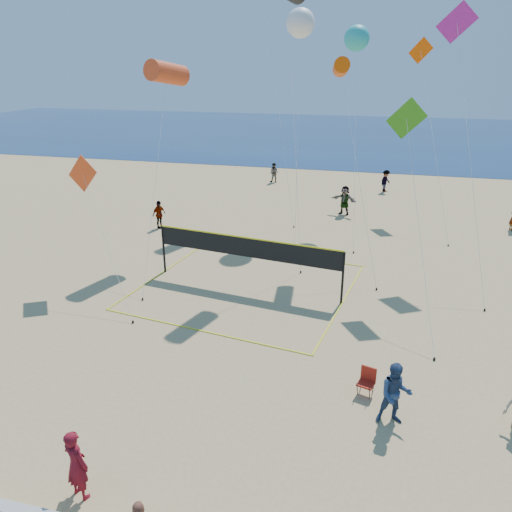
# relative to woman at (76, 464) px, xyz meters

# --- Properties ---
(ground) EXTENTS (120.00, 120.00, 0.00)m
(ground) POSITION_rel_woman_xyz_m (3.57, 1.85, -0.93)
(ground) COLOR tan
(ground) RESTS_ON ground
(ocean) EXTENTS (140.00, 50.00, 0.03)m
(ocean) POSITION_rel_woman_xyz_m (3.57, 63.85, -0.92)
(ocean) COLOR navy
(ocean) RESTS_ON ground
(woman) EXTENTS (0.79, 0.64, 1.87)m
(woman) POSITION_rel_woman_xyz_m (0.00, 0.00, 0.00)
(woman) COLOR maroon
(woman) RESTS_ON ground
(bystander_a) EXTENTS (1.02, 0.85, 1.91)m
(bystander_a) POSITION_rel_woman_xyz_m (7.21, 4.47, 0.02)
(bystander_a) COLOR navy
(bystander_a) RESTS_ON ground
(far_person_0) EXTENTS (0.78, 1.09, 1.71)m
(far_person_0) POSITION_rel_woman_xyz_m (-6.64, 19.26, -0.08)
(far_person_0) COLOR gray
(far_person_0) RESTS_ON ground
(far_person_1) EXTENTS (1.87, 1.23, 1.93)m
(far_person_1) POSITION_rel_woman_xyz_m (4.13, 24.96, 0.03)
(far_person_1) COLOR gray
(far_person_1) RESTS_ON ground
(far_person_3) EXTENTS (0.89, 0.75, 1.62)m
(far_person_3) POSITION_rel_woman_xyz_m (-2.37, 32.95, -0.12)
(far_person_3) COLOR gray
(far_person_3) RESTS_ON ground
(far_person_4) EXTENTS (1.10, 1.26, 1.69)m
(far_person_4) POSITION_rel_woman_xyz_m (6.74, 32.01, -0.09)
(far_person_4) COLOR gray
(far_person_4) RESTS_ON ground
(camp_chair) EXTENTS (0.59, 0.70, 1.00)m
(camp_chair) POSITION_rel_woman_xyz_m (6.42, 5.61, -0.43)
(camp_chair) COLOR maroon
(camp_chair) RESTS_ON ground
(volleyball_net) EXTENTS (10.20, 10.07, 2.40)m
(volleyball_net) POSITION_rel_woman_xyz_m (0.79, 12.31, 0.71)
(volleyball_net) COLOR black
(volleyball_net) RESTS_ON ground
(kite_0) EXTENTS (2.18, 8.41, 9.73)m
(kite_0) POSITION_rel_woman_xyz_m (-4.50, 16.88, 8.12)
(kite_0) COLOR #DA441B
(kite_0) RESTS_ON ground
(kite_2) EXTENTS (3.13, 5.92, 9.83)m
(kite_2) POSITION_rel_woman_xyz_m (3.97, 18.27, 8.39)
(kite_2) COLOR #EC4F03
(kite_2) RESTS_ON ground
(kite_3) EXTENTS (4.69, 3.91, 5.88)m
(kite_3) POSITION_rel_woman_xyz_m (-6.31, 11.39, 3.86)
(kite_3) COLOR #E54518
(kite_3) RESTS_ON ground
(kite_4) EXTENTS (2.39, 7.04, 8.26)m
(kite_4) POSITION_rel_woman_xyz_m (7.19, 14.38, 6.09)
(kite_4) COLOR #358E18
(kite_4) RESTS_ON ground
(kite_5) EXTENTS (2.76, 7.98, 12.28)m
(kite_5) POSITION_rel_woman_xyz_m (9.26, 19.69, 9.83)
(kite_5) COLOR #BB1F94
(kite_5) RESTS_ON ground
(kite_6) EXTENTS (2.08, 7.49, 12.46)m
(kite_6) POSITION_rel_woman_xyz_m (1.05, 23.54, 10.69)
(kite_6) COLOR white
(kite_6) RESTS_ON ground
(kite_7) EXTENTS (2.05, 8.68, 11.63)m
(kite_7) POSITION_rel_woman_xyz_m (4.18, 25.46, 9.94)
(kite_7) COLOR #26AFAE
(kite_7) RESTS_ON ground
(kite_9) EXTENTS (2.98, 9.13, 11.06)m
(kite_9) POSITION_rel_woman_xyz_m (8.25, 28.27, 8.64)
(kite_9) COLOR #EC4F03
(kite_9) RESTS_ON ground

